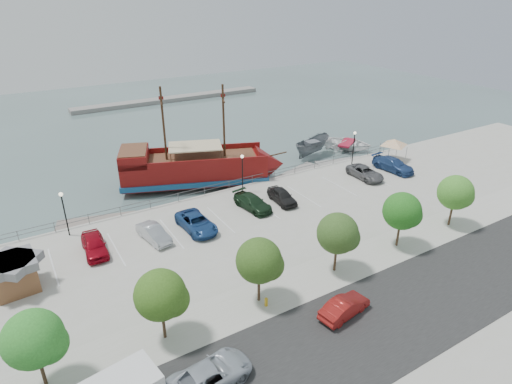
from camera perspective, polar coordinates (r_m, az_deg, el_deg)
ground at (r=42.61m, az=2.55°, el=-4.34°), size 160.00×160.00×0.00m
land_slab at (r=30.83m, az=26.06°, el=-20.02°), size 100.00×58.00×1.20m
street at (r=32.37m, az=18.90°, el=-14.62°), size 100.00×8.00×0.04m
sidewalk at (r=35.50m, az=11.62°, el=-9.68°), size 100.00×4.00×0.05m
seawall_railing at (r=47.90m, az=-2.56°, el=1.21°), size 50.00×0.06×1.00m
far_shore at (r=93.37m, az=-11.32°, el=12.05°), size 40.00×3.00×0.80m
pirate_ship at (r=50.91m, az=-6.60°, el=3.21°), size 19.75×11.69×12.29m
patrol_boat at (r=60.05m, az=7.48°, el=5.83°), size 6.85×3.93×2.50m
speedboat at (r=63.70m, az=12.00°, el=6.14°), size 8.09×8.68×1.47m
dock_west at (r=45.38m, az=-20.46°, el=-3.79°), size 7.80×4.00×0.43m
dock_mid at (r=54.18m, az=5.52°, el=2.55°), size 7.52×4.17×0.41m
dock_east at (r=58.42m, az=11.15°, el=3.88°), size 6.92×3.29×0.38m
shed at (r=36.26m, az=-29.55°, el=-9.44°), size 3.38×3.38×2.60m
canopy_tent at (r=57.84m, az=18.00°, el=6.73°), size 5.03×5.03×3.26m
street_van at (r=26.00m, az=-6.10°, el=-23.04°), size 5.19×2.80×1.38m
street_sedan at (r=30.54m, az=11.71°, el=-14.78°), size 4.17×2.03×1.32m
fire_hydrant at (r=30.79m, az=1.37°, el=-14.40°), size 0.25×0.25×0.73m
lamp_post_left at (r=41.06m, az=-24.30°, el=-1.75°), size 0.36×0.36×4.28m
lamp_post_mid at (r=45.90m, az=-1.83°, el=3.39°), size 0.36×0.36×4.28m
lamp_post_right at (r=55.01m, az=12.94°, el=6.52°), size 0.36×0.36×4.28m
tree_a at (r=26.62m, az=-27.21°, el=-17.15°), size 3.30×3.20×5.00m
tree_b at (r=27.23m, az=-12.28°, el=-13.39°), size 3.30×3.20×5.00m
tree_c at (r=29.54m, az=0.71°, el=-9.27°), size 3.30×3.20×5.00m
tree_d at (r=33.19m, az=11.09°, el=-5.56°), size 3.30×3.20×5.00m
tree_e at (r=37.79m, az=19.10°, el=-2.54°), size 3.30×3.20×5.00m
tree_f at (r=43.05m, az=25.23°, el=-0.17°), size 3.30×3.20×5.00m
parked_car_a at (r=38.53m, az=-20.76°, el=-6.59°), size 2.03×4.56×1.52m
parked_car_b at (r=38.85m, az=-13.47°, el=-5.39°), size 2.19×4.35×1.37m
parked_car_c at (r=39.76m, az=-7.96°, el=-4.07°), size 2.67×5.29×1.44m
parked_car_d at (r=43.08m, az=-0.46°, el=-1.40°), size 2.60×5.02×1.39m
parked_car_e at (r=44.45m, az=3.50°, el=-0.54°), size 1.99×4.33×1.44m
parked_car_g at (r=51.82m, az=14.34°, el=2.52°), size 2.46×4.98×1.36m
parked_car_h at (r=54.91m, az=17.82°, el=3.50°), size 2.73×5.61×1.57m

